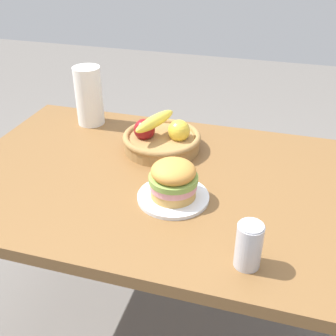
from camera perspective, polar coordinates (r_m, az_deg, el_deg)
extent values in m
plane|color=slate|center=(1.89, -0.51, -20.84)|extent=(8.00, 8.00, 0.00)
cube|color=brown|center=(1.39, -0.65, -2.01)|extent=(1.40, 0.90, 0.04)
cylinder|color=brown|center=(2.10, -14.01, -2.55)|extent=(0.07, 0.07, 0.71)
cylinder|color=brown|center=(1.88, 21.50, -8.38)|extent=(0.07, 0.07, 0.71)
cylinder|color=white|center=(1.27, 0.73, -4.01)|extent=(0.22, 0.22, 0.01)
cylinder|color=tan|center=(1.26, 0.74, -3.23)|extent=(0.14, 0.14, 0.03)
cylinder|color=pink|center=(1.25, 0.74, -2.25)|extent=(0.14, 0.14, 0.02)
cylinder|color=#84A84C|center=(1.23, 0.75, -1.48)|extent=(0.15, 0.15, 0.02)
ellipsoid|color=gold|center=(1.22, 0.76, -0.44)|extent=(0.14, 0.14, 0.06)
cylinder|color=silver|center=(1.03, 11.12, -10.55)|extent=(0.07, 0.07, 0.12)
cylinder|color=silver|center=(0.99, 11.49, -7.84)|extent=(0.06, 0.06, 0.00)
cylinder|color=#9E7542|center=(1.53, -0.87, 3.50)|extent=(0.28, 0.28, 0.05)
torus|color=#9E7542|center=(1.52, -0.87, 4.33)|extent=(0.29, 0.29, 0.02)
sphere|color=gold|center=(1.50, 1.43, 5.20)|extent=(0.08, 0.08, 0.08)
sphere|color=maroon|center=(1.52, -3.29, 5.34)|extent=(0.08, 0.08, 0.08)
ellipsoid|color=yellow|center=(1.51, -1.82, 6.51)|extent=(0.13, 0.22, 0.06)
cylinder|color=white|center=(1.73, -10.90, 9.77)|extent=(0.11, 0.11, 0.24)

